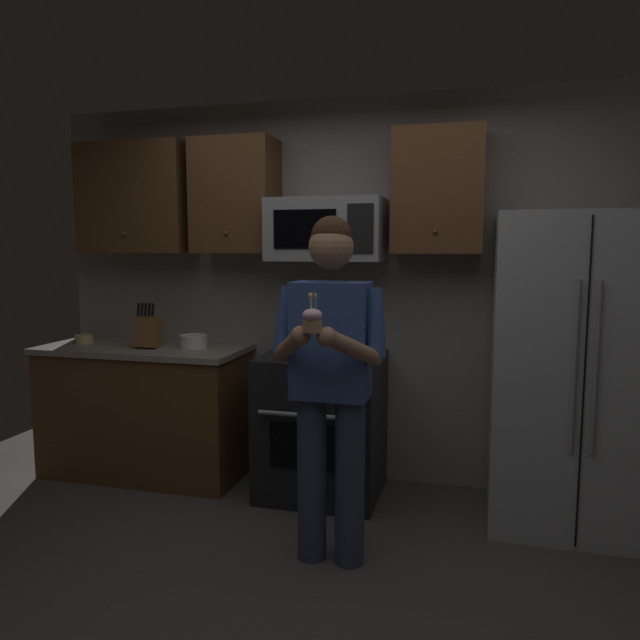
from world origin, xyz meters
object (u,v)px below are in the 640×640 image
(microwave, at_px, (327,230))
(cupcake, at_px, (312,320))
(knife_block, at_px, (148,331))
(bowl_large_white, at_px, (194,341))
(oven_range, at_px, (322,424))
(person, at_px, (330,372))
(refrigerator, at_px, (573,372))
(bowl_small_colored, at_px, (84,339))

(microwave, distance_m, cupcake, 1.37)
(knife_block, bearing_deg, bowl_large_white, 14.21)
(oven_range, xyz_separation_m, person, (0.26, -0.83, 0.53))
(knife_block, bearing_deg, microwave, 6.89)
(refrigerator, bearing_deg, oven_range, 178.50)
(oven_range, height_order, refrigerator, refrigerator)
(bowl_large_white, xyz_separation_m, cupcake, (1.19, -1.21, 0.33))
(cupcake, bearing_deg, knife_block, 142.94)
(microwave, distance_m, bowl_small_colored, 1.94)
(refrigerator, height_order, bowl_small_colored, refrigerator)
(bowl_large_white, distance_m, person, 1.48)
(oven_range, relative_size, bowl_small_colored, 7.08)
(refrigerator, relative_size, person, 1.02)
(microwave, distance_m, bowl_large_white, 1.20)
(refrigerator, distance_m, bowl_small_colored, 3.28)
(oven_range, relative_size, microwave, 1.26)
(oven_range, relative_size, bowl_large_white, 4.85)
(knife_block, xyz_separation_m, cupcake, (1.50, -1.13, 0.26))
(bowl_small_colored, distance_m, person, 2.21)
(bowl_large_white, bearing_deg, bowl_small_colored, -178.08)
(oven_range, distance_m, refrigerator, 1.56)
(oven_range, distance_m, person, 1.02)
(refrigerator, height_order, cupcake, refrigerator)
(cupcake, bearing_deg, microwave, 101.59)
(microwave, height_order, cupcake, microwave)
(cupcake, bearing_deg, refrigerator, 42.14)
(oven_range, relative_size, person, 0.53)
(oven_range, height_order, bowl_small_colored, bowl_small_colored)
(oven_range, distance_m, knife_block, 1.36)
(oven_range, relative_size, refrigerator, 0.52)
(bowl_large_white, height_order, bowl_small_colored, bowl_large_white)
(knife_block, bearing_deg, person, -28.16)
(refrigerator, xyz_separation_m, bowl_small_colored, (-3.28, 0.06, 0.05))
(microwave, relative_size, knife_block, 2.31)
(microwave, height_order, bowl_large_white, microwave)
(microwave, height_order, bowl_small_colored, microwave)
(microwave, bearing_deg, bowl_large_white, -175.58)
(person, xyz_separation_m, cupcake, (0.00, -0.33, 0.30))
(refrigerator, distance_m, bowl_large_white, 2.43)
(bowl_large_white, distance_m, bowl_small_colored, 0.85)
(refrigerator, relative_size, cupcake, 10.35)
(knife_block, distance_m, bowl_small_colored, 0.56)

